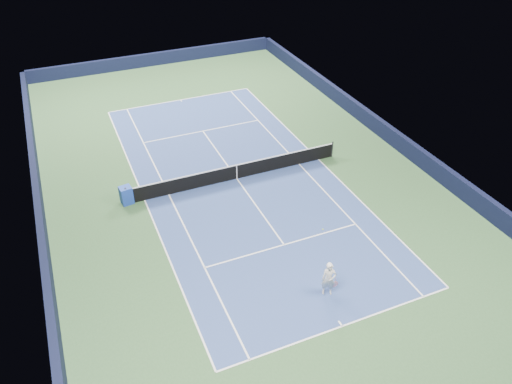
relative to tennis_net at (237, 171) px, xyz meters
name	(u,v)px	position (x,y,z in m)	size (l,w,h in m)	color
ground	(237,179)	(0.00, 0.00, -0.50)	(40.00, 40.00, 0.00)	#2E512C
wall_far	(155,59)	(0.00, 19.82, 0.05)	(22.00, 0.35, 1.10)	black
wall_right	(391,136)	(10.82, 0.00, 0.05)	(0.35, 40.00, 1.10)	black
wall_left	(40,216)	(-10.82, 0.00, 0.05)	(0.35, 40.00, 1.10)	black
court_surface	(237,179)	(0.00, 0.00, -0.50)	(10.97, 23.77, 0.01)	navy
baseline_far	(181,100)	(0.00, 11.88, -0.50)	(10.97, 0.08, 0.00)	white
baseline_near	(342,326)	(0.00, -11.88, -0.50)	(10.97, 0.08, 0.00)	white
sideline_doubles_right	(319,159)	(5.49, 0.00, -0.50)	(0.08, 23.77, 0.00)	white
sideline_doubles_left	(145,200)	(-5.49, 0.00, -0.50)	(0.08, 23.77, 0.00)	white
sideline_singles_right	(299,164)	(4.12, 0.00, -0.50)	(0.08, 23.77, 0.00)	white
sideline_singles_left	(169,194)	(-4.12, 0.00, -0.50)	(0.08, 23.77, 0.00)	white
service_line_far	(203,131)	(0.00, 6.40, -0.50)	(8.23, 0.08, 0.00)	white
service_line_near	(284,245)	(0.00, -6.40, -0.50)	(8.23, 0.08, 0.00)	white
center_service_line	(237,179)	(0.00, 0.00, -0.50)	(0.08, 12.80, 0.00)	white
center_mark_far	(181,101)	(0.00, 11.73, -0.50)	(0.08, 0.30, 0.00)	white
center_mark_near	(340,323)	(0.00, -11.73, -0.50)	(0.08, 0.30, 0.00)	white
tennis_net	(237,171)	(0.00, 0.00, 0.00)	(12.90, 0.10, 1.07)	black
sponsor_cube	(126,195)	(-6.40, 0.13, 0.01)	(0.71, 0.66, 1.03)	#1C3DAC
tennis_player	(329,279)	(0.36, -10.03, 0.35)	(0.84, 1.35, 2.86)	silver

